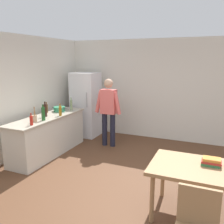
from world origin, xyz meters
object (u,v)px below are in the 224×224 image
at_px(refrigerator, 86,105).
at_px(book_stack, 211,162).
at_px(person, 108,108).
at_px(bottle_oil_amber, 60,111).
at_px(bottle_wine_green, 43,114).
at_px(bottle_wine_dark, 45,110).
at_px(bottle_sauce_red, 31,120).
at_px(dining_table, 203,173).
at_px(cooking_pot, 59,109).
at_px(bottle_vinegar_tall, 71,105).
at_px(bottle_beer_brown, 47,108).
at_px(utensil_jar, 34,118).

relative_size(refrigerator, book_stack, 6.89).
bearing_deg(person, refrigerator, 149.77).
xyz_separation_m(person, book_stack, (2.44, -2.03, -0.18)).
bearing_deg(bottle_oil_amber, bottle_wine_green, -98.71).
xyz_separation_m(bottle_wine_dark, book_stack, (3.51, -0.95, -0.24)).
bearing_deg(bottle_sauce_red, refrigerator, 92.35).
bearing_deg(bottle_oil_amber, dining_table, -21.78).
bearing_deg(cooking_pot, refrigerator, 81.94).
bearing_deg(cooking_pot, bottle_vinegar_tall, 52.75).
bearing_deg(bottle_wine_green, cooking_pot, 103.89).
distance_m(bottle_beer_brown, bottle_sauce_red, 1.13).
distance_m(dining_table, bottle_wine_dark, 3.60).
height_order(dining_table, bottle_vinegar_tall, bottle_vinegar_tall).
height_order(person, book_stack, person).
xyz_separation_m(utensil_jar, bottle_beer_brown, (-0.33, 0.82, 0.03)).
height_order(dining_table, cooking_pot, cooking_pot).
xyz_separation_m(refrigerator, bottle_beer_brown, (-0.35, -1.30, 0.11)).
xyz_separation_m(refrigerator, book_stack, (3.39, -2.58, -0.10)).
distance_m(bottle_wine_green, bottle_beer_brown, 0.76).
bearing_deg(bottle_vinegar_tall, utensil_jar, -92.61).
bearing_deg(bottle_beer_brown, bottle_sauce_red, -66.79).
bearing_deg(bottle_oil_amber, person, 47.57).
relative_size(utensil_jar, book_stack, 1.23).
height_order(bottle_sauce_red, book_stack, bottle_sauce_red).
bearing_deg(bottle_oil_amber, bottle_wine_dark, -142.82).
xyz_separation_m(bottle_oil_amber, bottle_beer_brown, (-0.49, 0.14, -0.01)).
distance_m(person, bottle_wine_green, 1.64).
bearing_deg(cooking_pot, utensil_jar, -82.96).
bearing_deg(dining_table, bottle_beer_brown, 159.00).
relative_size(utensil_jar, bottle_sauce_red, 1.33).
height_order(refrigerator, bottle_wine_green, refrigerator).
relative_size(bottle_wine_green, bottle_oil_amber, 1.21).
xyz_separation_m(utensil_jar, bottle_vinegar_tall, (0.06, 1.30, 0.06)).
bearing_deg(bottle_sauce_red, cooking_pot, 100.95).
height_order(refrigerator, cooking_pot, refrigerator).
distance_m(bottle_wine_green, bottle_sauce_red, 0.41).
bearing_deg(bottle_beer_brown, dining_table, -21.00).
bearing_deg(cooking_pot, bottle_oil_amber, -51.85).
bearing_deg(bottle_wine_green, person, 57.41).
height_order(bottle_oil_amber, book_stack, bottle_oil_amber).
height_order(bottle_wine_dark, book_stack, bottle_wine_dark).
relative_size(cooking_pot, bottle_wine_green, 1.18).
xyz_separation_m(dining_table, bottle_beer_brown, (-3.65, 1.40, 0.33)).
height_order(person, bottle_wine_green, person).
xyz_separation_m(refrigerator, bottle_sauce_red, (0.10, -2.34, 0.10)).
xyz_separation_m(person, bottle_oil_amber, (-0.81, -0.88, 0.04)).
distance_m(dining_table, bottle_sauce_red, 3.24).
distance_m(bottle_vinegar_tall, book_stack, 3.79).
distance_m(bottle_wine_dark, bottle_beer_brown, 0.41).
bearing_deg(book_stack, person, 140.19).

